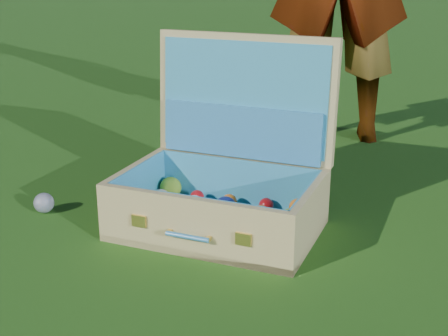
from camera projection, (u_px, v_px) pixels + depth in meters
ground at (262, 224)px, 1.90m from camera, size 60.00×60.00×0.00m
stray_ball at (44, 203)px, 1.98m from camera, size 0.06×0.06×0.06m
suitcase at (227, 175)px, 1.86m from camera, size 0.63×0.52×0.55m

